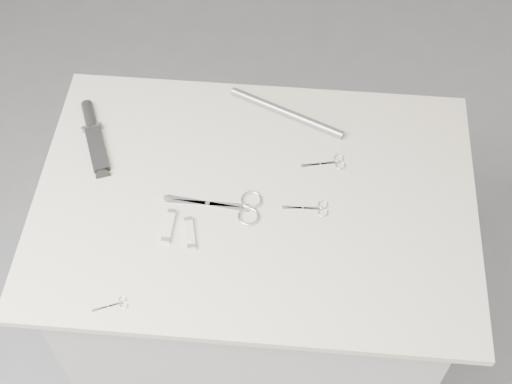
# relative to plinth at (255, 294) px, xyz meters

# --- Properties ---
(ground) EXTENTS (4.00, 4.00, 0.01)m
(ground) POSITION_rel_plinth_xyz_m (0.00, 0.00, -0.46)
(ground) COLOR gray
(ground) RESTS_ON ground
(plinth) EXTENTS (0.90, 0.60, 0.90)m
(plinth) POSITION_rel_plinth_xyz_m (0.00, 0.00, 0.00)
(plinth) COLOR #B1B1AF
(plinth) RESTS_ON ground
(display_board) EXTENTS (1.00, 0.70, 0.02)m
(display_board) POSITION_rel_plinth_xyz_m (0.00, 0.00, 0.46)
(display_board) COLOR beige
(display_board) RESTS_ON plinth
(large_shears) EXTENTS (0.22, 0.10, 0.01)m
(large_shears) POSITION_rel_plinth_xyz_m (-0.04, -0.03, 0.47)
(large_shears) COLOR silver
(large_shears) RESTS_ON display_board
(embroidery_scissors_a) EXTENTS (0.10, 0.04, 0.00)m
(embroidery_scissors_a) POSITION_rel_plinth_xyz_m (0.13, -0.02, 0.47)
(embroidery_scissors_a) COLOR silver
(embroidery_scissors_a) RESTS_ON display_board
(embroidery_scissors_b) EXTENTS (0.11, 0.05, 0.00)m
(embroidery_scissors_b) POSITION_rel_plinth_xyz_m (0.17, 0.11, 0.47)
(embroidery_scissors_b) COLOR silver
(embroidery_scissors_b) RESTS_ON display_board
(tiny_scissors) EXTENTS (0.07, 0.04, 0.00)m
(tiny_scissors) POSITION_rel_plinth_xyz_m (-0.26, -0.29, 0.47)
(tiny_scissors) COLOR silver
(tiny_scissors) RESTS_ON display_board
(sheathed_knife) EXTENTS (0.11, 0.21, 0.03)m
(sheathed_knife) POSITION_rel_plinth_xyz_m (-0.40, 0.15, 0.48)
(sheathed_knife) COLOR black
(sheathed_knife) RESTS_ON display_board
(pocket_knife_a) EXTENTS (0.02, 0.08, 0.01)m
(pocket_knife_a) POSITION_rel_plinth_xyz_m (-0.18, -0.10, 0.48)
(pocket_knife_a) COLOR beige
(pocket_knife_a) RESTS_ON display_board
(pocket_knife_b) EXTENTS (0.04, 0.08, 0.01)m
(pocket_knife_b) POSITION_rel_plinth_xyz_m (-0.13, -0.11, 0.48)
(pocket_knife_b) COLOR beige
(pocket_knife_b) RESTS_ON display_board
(metal_rail) EXTENTS (0.29, 0.14, 0.02)m
(metal_rail) POSITION_rel_plinth_xyz_m (0.06, 0.25, 0.48)
(metal_rail) COLOR gray
(metal_rail) RESTS_ON display_board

